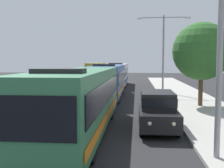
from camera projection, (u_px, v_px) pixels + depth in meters
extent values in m
cube|color=#33724C|center=(81.00, 98.00, 12.99)|extent=(2.50, 12.18, 2.70)
cube|color=black|center=(108.00, 91.00, 12.85)|extent=(0.04, 11.21, 1.00)
cube|color=black|center=(55.00, 91.00, 13.07)|extent=(0.04, 11.21, 1.00)
cube|color=black|center=(32.00, 119.00, 6.90)|extent=(2.30, 0.04, 1.20)
cube|color=orange|center=(108.00, 115.00, 12.94)|extent=(0.03, 11.58, 0.36)
cube|color=black|center=(59.00, 71.00, 9.24)|extent=(1.75, 0.90, 0.16)
cylinder|color=black|center=(91.00, 149.00, 9.24)|extent=(0.28, 1.00, 1.00)
cylinder|color=black|center=(28.00, 147.00, 9.44)|extent=(0.28, 1.00, 1.00)
cylinder|color=black|center=(111.00, 111.00, 16.32)|extent=(0.28, 1.00, 1.00)
cylinder|color=black|center=(75.00, 110.00, 16.52)|extent=(0.28, 1.00, 1.00)
cube|color=#284C8C|center=(108.00, 80.00, 25.66)|extent=(2.50, 11.53, 2.70)
cube|color=black|center=(122.00, 76.00, 25.52)|extent=(0.04, 10.60, 1.00)
cube|color=black|center=(95.00, 76.00, 25.74)|extent=(0.04, 10.60, 1.00)
cube|color=black|center=(100.00, 81.00, 19.90)|extent=(2.30, 0.04, 1.20)
cube|color=orange|center=(122.00, 88.00, 25.61)|extent=(0.03, 10.95, 0.36)
cube|color=black|center=(104.00, 65.00, 22.11)|extent=(1.75, 0.90, 0.16)
cylinder|color=black|center=(117.00, 98.00, 22.12)|extent=(0.28, 1.00, 1.00)
cylinder|color=black|center=(91.00, 97.00, 22.31)|extent=(0.28, 1.00, 1.00)
cylinder|color=black|center=(122.00, 89.00, 28.81)|extent=(0.28, 1.00, 1.00)
cylinder|color=black|center=(101.00, 89.00, 29.01)|extent=(0.28, 1.00, 1.00)
cube|color=silver|center=(118.00, 74.00, 37.84)|extent=(2.50, 10.96, 2.70)
cube|color=black|center=(127.00, 71.00, 37.69)|extent=(0.04, 10.09, 1.00)
cube|color=black|center=(108.00, 71.00, 37.92)|extent=(0.04, 10.09, 1.00)
cube|color=black|center=(114.00, 73.00, 32.35)|extent=(2.30, 0.04, 1.20)
cube|color=navy|center=(127.00, 79.00, 37.79)|extent=(0.03, 10.42, 0.36)
cube|color=black|center=(116.00, 64.00, 34.45)|extent=(1.75, 0.90, 0.16)
cylinder|color=black|center=(124.00, 84.00, 34.47)|extent=(0.28, 1.00, 1.00)
cylinder|color=black|center=(107.00, 84.00, 34.66)|extent=(0.28, 1.00, 1.00)
cylinder|color=black|center=(126.00, 81.00, 40.83)|extent=(0.28, 1.00, 1.00)
cylinder|color=black|center=(112.00, 81.00, 41.03)|extent=(0.28, 1.00, 1.00)
cube|color=black|center=(157.00, 115.00, 13.88)|extent=(1.84, 4.58, 0.80)
cube|color=black|center=(157.00, 99.00, 13.96)|extent=(1.62, 2.65, 0.80)
cube|color=black|center=(157.00, 99.00, 13.96)|extent=(1.66, 2.75, 0.44)
sphere|color=#F9EFCC|center=(149.00, 124.00, 11.63)|extent=(0.18, 0.18, 0.18)
sphere|color=#F9EFCC|center=(174.00, 124.00, 11.54)|extent=(0.18, 0.18, 0.18)
cylinder|color=black|center=(142.00, 129.00, 12.58)|extent=(0.22, 0.70, 0.70)
cylinder|color=black|center=(178.00, 129.00, 12.43)|extent=(0.22, 0.70, 0.70)
cylinder|color=black|center=(141.00, 116.00, 15.39)|extent=(0.22, 0.70, 0.70)
cylinder|color=black|center=(170.00, 117.00, 15.24)|extent=(0.22, 0.70, 0.70)
cube|color=black|center=(92.00, 76.00, 36.42)|extent=(2.30, 1.80, 2.20)
cube|color=gold|center=(96.00, 72.00, 39.80)|extent=(2.35, 5.08, 2.70)
cube|color=black|center=(91.00, 74.00, 35.48)|extent=(2.07, 0.04, 0.90)
cylinder|color=black|center=(84.00, 83.00, 36.59)|extent=(0.26, 0.90, 0.90)
cylinder|color=black|center=(100.00, 84.00, 36.41)|extent=(0.26, 0.90, 0.90)
cylinder|color=black|center=(90.00, 81.00, 40.99)|extent=(0.26, 0.90, 0.90)
cylinder|color=black|center=(104.00, 81.00, 40.81)|extent=(0.26, 0.90, 0.90)
cylinder|color=gray|center=(221.00, 32.00, 9.06)|extent=(0.20, 0.20, 8.52)
cylinder|color=gray|center=(163.00, 54.00, 28.51)|extent=(0.20, 0.20, 8.01)
cylinder|color=gray|center=(152.00, 18.00, 28.30)|extent=(2.44, 0.10, 0.10)
cube|color=silver|center=(140.00, 19.00, 28.42)|extent=(0.56, 0.28, 0.16)
cylinder|color=gray|center=(176.00, 17.00, 28.08)|extent=(2.44, 0.10, 0.10)
cube|color=silver|center=(188.00, 18.00, 27.98)|extent=(0.56, 0.28, 0.16)
cylinder|color=#4C3823|center=(201.00, 90.00, 20.23)|extent=(0.32, 0.32, 2.32)
sphere|color=#2D6028|center=(202.00, 51.00, 19.99)|extent=(4.26, 4.26, 4.26)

